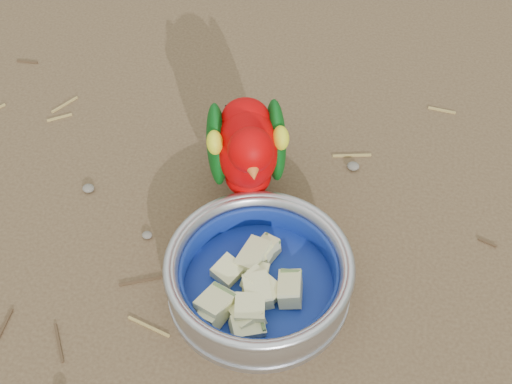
# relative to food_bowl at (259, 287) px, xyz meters

# --- Properties ---
(ground) EXTENTS (60.00, 60.00, 0.00)m
(ground) POSITION_rel_food_bowl_xyz_m (-0.04, 0.01, -0.01)
(ground) COLOR brown
(food_bowl) EXTENTS (0.23, 0.23, 0.02)m
(food_bowl) POSITION_rel_food_bowl_xyz_m (0.00, 0.00, 0.00)
(food_bowl) COLOR #B2B2BA
(food_bowl) RESTS_ON ground
(bowl_wall) EXTENTS (0.23, 0.23, 0.04)m
(bowl_wall) POSITION_rel_food_bowl_xyz_m (0.00, 0.00, 0.03)
(bowl_wall) COLOR #B2B2BA
(bowl_wall) RESTS_ON food_bowl
(fruit_wedges) EXTENTS (0.14, 0.14, 0.03)m
(fruit_wedges) POSITION_rel_food_bowl_xyz_m (0.00, 0.00, 0.02)
(fruit_wedges) COLOR beige
(fruit_wedges) RESTS_ON food_bowl
(lory_parrot) EXTENTS (0.16, 0.24, 0.17)m
(lory_parrot) POSITION_rel_food_bowl_xyz_m (-0.04, 0.14, 0.08)
(lory_parrot) COLOR #C30002
(lory_parrot) RESTS_ON ground
(ground_debris) EXTENTS (0.90, 0.80, 0.01)m
(ground_debris) POSITION_rel_food_bowl_xyz_m (-0.03, 0.11, -0.01)
(ground_debris) COLOR tan
(ground_debris) RESTS_ON ground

